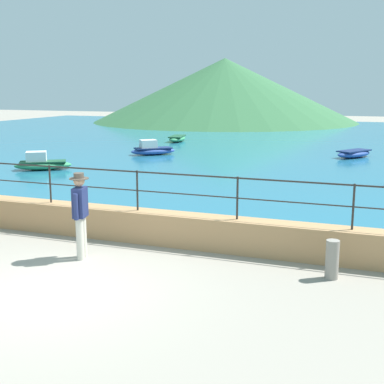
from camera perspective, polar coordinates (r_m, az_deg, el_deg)
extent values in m
plane|color=gray|center=(9.29, -14.84, -10.44)|extent=(120.00, 120.00, 0.00)
cube|color=tan|center=(11.79, -5.93, -3.65)|extent=(20.00, 0.56, 0.70)
cylinder|color=#282623|center=(12.79, -15.27, 0.86)|extent=(0.04, 0.04, 0.90)
cylinder|color=#282623|center=(11.61, -6.01, 0.17)|extent=(0.04, 0.04, 0.90)
cylinder|color=#282623|center=(10.79, 4.99, -0.67)|extent=(0.04, 0.04, 0.90)
cylinder|color=#282623|center=(10.43, 17.25, -1.56)|extent=(0.04, 0.04, 0.90)
cylinder|color=#282623|center=(11.53, -6.05, 2.21)|extent=(18.40, 0.04, 0.04)
cylinder|color=#282623|center=(11.61, -6.01, 0.17)|extent=(18.40, 0.03, 0.03)
cube|color=#236B89|center=(33.38, 11.72, 5.33)|extent=(64.00, 44.32, 0.06)
cone|color=#33663D|center=(53.02, 3.59, 11.05)|extent=(26.35, 26.35, 6.28)
cylinder|color=beige|center=(10.64, -12.17, -5.05)|extent=(0.15, 0.15, 0.86)
cylinder|color=beige|center=(10.80, -11.86, -4.79)|extent=(0.15, 0.15, 0.86)
cube|color=navy|center=(10.54, -12.17, -1.11)|extent=(0.30, 0.40, 0.60)
cylinder|color=navy|center=(10.33, -12.60, -1.61)|extent=(0.09, 0.09, 0.52)
cylinder|color=navy|center=(10.77, -11.75, -1.05)|extent=(0.09, 0.09, 0.52)
sphere|color=tan|center=(10.46, -12.27, 1.19)|extent=(0.22, 0.22, 0.22)
cylinder|color=#4C4238|center=(10.45, -12.28, 1.46)|extent=(0.38, 0.38, 0.02)
cylinder|color=#4C4238|center=(10.44, -12.30, 1.78)|extent=(0.20, 0.20, 0.10)
cylinder|color=gray|center=(9.75, 15.09, -7.15)|extent=(0.24, 0.24, 0.72)
ellipsoid|color=#2D4C9E|center=(26.55, 17.31, 4.02)|extent=(1.96, 2.44, 0.36)
cube|color=navy|center=(26.54, 17.33, 4.34)|extent=(1.60, 1.97, 0.06)
ellipsoid|color=#338C59|center=(22.39, -15.99, 2.82)|extent=(2.42, 2.02, 0.36)
cube|color=#1C4D31|center=(22.37, -16.01, 3.20)|extent=(1.96, 1.65, 0.06)
cube|color=silver|center=(22.36, -16.69, 3.75)|extent=(1.01, 0.97, 0.40)
ellipsoid|color=#2D4C9E|center=(26.49, -4.27, 4.48)|extent=(2.32, 2.20, 0.36)
cube|color=navy|center=(26.47, -4.28, 4.81)|extent=(1.89, 1.79, 0.06)
cube|color=silver|center=(26.37, -4.81, 5.28)|extent=(1.02, 1.00, 0.40)
ellipsoid|color=#338C59|center=(32.98, -1.62, 5.86)|extent=(1.26, 2.41, 0.36)
cube|color=#1C4D31|center=(32.97, -1.62, 6.12)|extent=(1.05, 1.94, 0.06)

